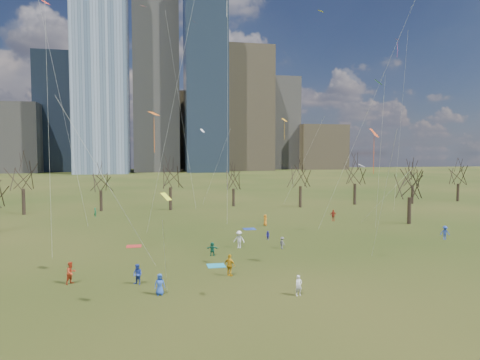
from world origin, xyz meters
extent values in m
plane|color=black|center=(0.00, 0.00, 0.00)|extent=(500.00, 500.00, 0.00)
cube|color=slate|center=(-35.00, 190.00, 59.00)|extent=(26.00, 26.00, 118.00)
cube|color=slate|center=(-8.00, 205.00, 47.50)|extent=(24.00, 24.00, 95.00)
cube|color=#384C66|center=(18.00, 195.00, 52.50)|extent=(22.00, 22.00, 105.00)
cube|color=#726347|center=(45.00, 215.00, 36.00)|extent=(28.00, 28.00, 72.00)
cube|color=#384C66|center=(-60.00, 220.00, 32.50)|extent=(25.00, 25.00, 65.00)
cube|color=slate|center=(70.00, 230.00, 29.00)|extent=(22.00, 22.00, 58.00)
cube|color=#726347|center=(5.00, 240.00, 24.00)|extent=(30.00, 30.00, 48.00)
cube|color=slate|center=(-85.00, 210.00, 18.00)|extent=(35.00, 30.00, 36.00)
cube|color=#726347|center=(95.00, 225.00, 14.00)|extent=(30.00, 28.00, 28.00)
cylinder|color=black|center=(-31.00, 39.00, 2.14)|extent=(0.55, 0.55, 4.28)
cylinder|color=black|center=(-19.00, 41.00, 1.80)|extent=(0.52, 0.52, 3.60)
cylinder|color=black|center=(-7.00, 40.00, 2.02)|extent=(0.54, 0.54, 4.05)
cylinder|color=black|center=(5.00, 43.00, 1.69)|extent=(0.51, 0.51, 3.38)
cylinder|color=black|center=(17.00, 39.00, 1.98)|extent=(0.54, 0.54, 3.96)
cylinder|color=black|center=(29.00, 41.00, 2.07)|extent=(0.54, 0.54, 4.14)
cylinder|color=black|center=(41.00, 40.00, 1.75)|extent=(0.52, 0.52, 3.51)
cylinder|color=black|center=(53.00, 42.00, 1.87)|extent=(0.53, 0.53, 3.74)
cylinder|color=black|center=(26.00, 18.00, 1.91)|extent=(0.53, 0.53, 3.83)
cube|color=teal|center=(-4.47, 0.74, 0.01)|extent=(1.60, 1.50, 0.03)
cube|color=#2341A5|center=(2.57, 18.36, 0.01)|extent=(1.60, 1.50, 0.03)
cube|color=#AE2722|center=(-12.10, 10.51, 0.01)|extent=(1.60, 1.50, 0.03)
imported|color=#284FAF|center=(-9.56, -6.31, 0.77)|extent=(0.79, 0.55, 1.54)
imported|color=silver|center=(0.13, -8.42, 0.74)|extent=(0.61, 0.47, 1.47)
imported|color=#BA391A|center=(-16.26, -2.30, 0.87)|extent=(1.05, 1.07, 1.74)
imported|color=#5A5A5F|center=(3.40, 6.20, 0.63)|extent=(0.70, 0.92, 1.27)
imported|color=gold|center=(-3.83, -2.67, 0.91)|extent=(1.06, 1.08, 1.82)
imported|color=#16654C|center=(-4.29, 4.61, 0.68)|extent=(1.32, 0.73, 1.35)
imported|color=#2825A4|center=(3.12, 11.00, 0.52)|extent=(0.62, 0.64, 1.03)
imported|color=white|center=(-1.02, 7.46, 0.93)|extent=(1.39, 1.19, 1.86)
imported|color=maroon|center=(16.36, 22.58, 0.85)|extent=(1.06, 0.62, 1.70)
imported|color=#CA6F16|center=(5.35, 20.66, 0.78)|extent=(0.55, 0.79, 1.56)
imported|color=#197443|center=(-19.08, 33.96, 0.73)|extent=(0.55, 0.63, 1.46)
imported|color=#263FA5|center=(-11.20, -3.53, 0.80)|extent=(0.98, 0.96, 1.60)
imported|color=#263FA5|center=(23.59, 7.10, 0.80)|extent=(1.19, 0.97, 1.61)
plane|color=orange|center=(-9.81, -3.48, 13.13)|extent=(1.19, 1.20, 0.32)
cylinder|color=silver|center=(-12.34, -8.21, 7.27)|extent=(5.08, 9.49, 11.75)
cylinder|color=orange|center=(-9.81, -3.48, 11.52)|extent=(0.04, 0.04, 2.70)
plane|color=#F9FF28|center=(8.58, 9.07, 25.95)|extent=(0.92, 0.94, 0.31)
cylinder|color=silver|center=(11.63, 4.27, 13.68)|extent=(6.12, 9.63, 24.56)
plane|color=#DB4518|center=(8.18, -3.99, 11.82)|extent=(1.16, 1.14, 0.73)
cylinder|color=silver|center=(7.37, -7.03, 6.61)|extent=(1.65, 6.10, 10.43)
cylinder|color=#DB4518|center=(8.18, -3.99, 9.95)|extent=(0.04, 0.04, 3.15)
plane|color=#FF5D8A|center=(-10.73, 10.71, 25.72)|extent=(0.99, 0.99, 0.26)
cylinder|color=silver|center=(-8.21, 7.05, 13.56)|extent=(5.05, 7.34, 24.33)
cylinder|color=silver|center=(-1.28, 13.13, 15.09)|extent=(0.46, 3.30, 27.38)
cylinder|color=white|center=(-1.06, 14.77, 27.53)|extent=(0.04, 0.04, 2.10)
plane|color=#29B565|center=(15.75, 9.03, 18.35)|extent=(1.25, 1.34, 0.68)
cylinder|color=silver|center=(14.98, 6.95, 9.87)|extent=(1.57, 4.18, 16.95)
cylinder|color=silver|center=(-19.56, 13.36, 14.69)|extent=(3.81, 6.34, 26.58)
plane|color=#FFA915|center=(12.19, 33.84, 15.82)|extent=(1.32, 1.29, 0.58)
cylinder|color=silver|center=(14.04, 29.50, 8.61)|extent=(3.71, 8.71, 14.43)
cylinder|color=#FFA915|center=(12.19, 33.84, 14.01)|extent=(0.04, 0.04, 3.00)
plane|color=#EAFF28|center=(-9.15, -10.04, 7.44)|extent=(0.86, 0.89, 0.45)
cylinder|color=silver|center=(-9.36, -14.84, 4.42)|extent=(0.44, 9.62, 6.05)
plane|color=red|center=(-18.30, 0.85, 22.29)|extent=(1.09, 1.12, 0.46)
cylinder|color=silver|center=(-17.76, -1.62, 11.85)|extent=(1.09, 4.94, 20.90)
plane|color=#DE529D|center=(26.06, 22.13, 27.07)|extent=(1.00, 1.00, 0.47)
cylinder|color=silver|center=(25.41, 19.76, 14.23)|extent=(1.33, 4.75, 25.67)
cylinder|color=#DE529D|center=(26.06, 22.13, 25.63)|extent=(0.04, 0.04, 2.40)
plane|color=white|center=(-1.57, 36.83, 14.02)|extent=(1.04, 1.04, 0.59)
cylinder|color=silver|center=(0.21, 33.01, 7.71)|extent=(3.57, 7.66, 12.63)
plane|color=white|center=(15.61, 12.42, 8.58)|extent=(1.17, 1.19, 0.36)
cylinder|color=silver|center=(15.87, 7.49, 4.99)|extent=(0.53, 9.89, 7.20)
plane|color=red|center=(-3.40, 30.24, 30.25)|extent=(1.12, 1.20, 0.56)
cylinder|color=silver|center=(-5.70, 27.96, 15.83)|extent=(4.61, 4.58, 28.86)
camera|label=1|loc=(-9.88, -36.82, 10.12)|focal=32.00mm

